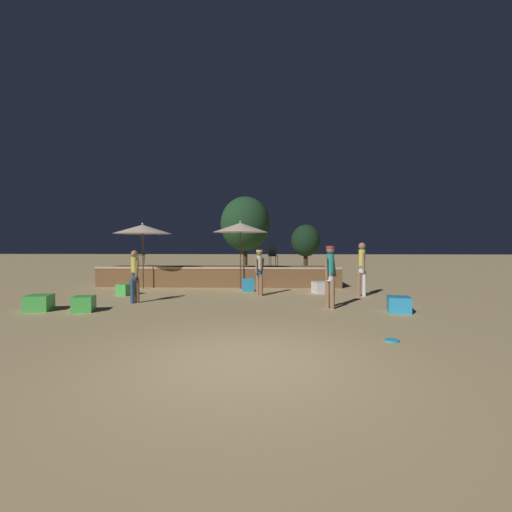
{
  "coord_description": "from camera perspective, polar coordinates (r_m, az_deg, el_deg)",
  "views": [
    {
      "loc": [
        0.44,
        -5.22,
        1.8
      ],
      "look_at": [
        0.0,
        5.1,
        1.47
      ],
      "focal_mm": 24.0,
      "sensor_mm": 36.0,
      "label": 1
    }
  ],
  "objects": [
    {
      "name": "bistro_chair_0",
      "position": [
        14.84,
        2.82,
        0.38
      ],
      "size": [
        0.42,
        0.43,
        0.9
      ],
      "rotation": [
        0.0,
        0.0,
        0.28
      ],
      "color": "#2D3338",
      "rests_on": "wooden_deck"
    },
    {
      "name": "person_0",
      "position": [
        12.52,
        17.22,
        -1.64
      ],
      "size": [
        0.31,
        0.51,
        1.88
      ],
      "rotation": [
        0.0,
        0.0,
        0.03
      ],
      "color": "#997051",
      "rests_on": "ground"
    },
    {
      "name": "bistro_chair_1",
      "position": [
        17.12,
        -18.42,
        0.49
      ],
      "size": [
        0.4,
        0.4,
        0.9
      ],
      "rotation": [
        0.0,
        0.0,
        4.77
      ],
      "color": "#1E4C47",
      "rests_on": "wooden_deck"
    },
    {
      "name": "cube_seat_2",
      "position": [
        9.98,
        22.72,
        -7.46
      ],
      "size": [
        0.67,
        0.67,
        0.42
      ],
      "rotation": [
        0.0,
        0.0,
        -0.21
      ],
      "color": "#2D9EDB",
      "rests_on": "ground"
    },
    {
      "name": "patio_umbrella_1",
      "position": [
        14.05,
        -2.62,
        4.74
      ],
      "size": [
        2.27,
        2.27,
        2.79
      ],
      "color": "brown",
      "rests_on": "ground"
    },
    {
      "name": "ground_plane",
      "position": [
        5.54,
        -2.36,
        -17.14
      ],
      "size": [
        120.0,
        120.0,
        0.0
      ],
      "primitive_type": "plane",
      "color": "tan"
    },
    {
      "name": "person_1",
      "position": [
        9.89,
        12.25,
        -2.75
      ],
      "size": [
        0.43,
        0.41,
        1.78
      ],
      "rotation": [
        0.0,
        0.0,
        2.33
      ],
      "color": "#997051",
      "rests_on": "ground"
    },
    {
      "name": "background_tree_0",
      "position": [
        22.19,
        -1.8,
        5.36
      ],
      "size": [
        3.18,
        3.18,
        4.91
      ],
      "color": "#3D2B1C",
      "rests_on": "ground"
    },
    {
      "name": "person_2",
      "position": [
        11.22,
        -19.57,
        -3.01
      ],
      "size": [
        0.41,
        0.37,
        1.64
      ],
      "rotation": [
        0.0,
        0.0,
        4.0
      ],
      "color": "#997051",
      "rests_on": "ground"
    },
    {
      "name": "cube_seat_1",
      "position": [
        10.41,
        -26.78,
        -7.14
      ],
      "size": [
        0.61,
        0.61,
        0.42
      ],
      "rotation": [
        0.0,
        0.0,
        0.23
      ],
      "color": "#4CC651",
      "rests_on": "ground"
    },
    {
      "name": "cube_seat_0",
      "position": [
        13.35,
        -1.34,
        -4.82
      ],
      "size": [
        0.51,
        0.51,
        0.5
      ],
      "rotation": [
        0.0,
        0.0,
        0.16
      ],
      "color": "#2D9EDB",
      "rests_on": "ground"
    },
    {
      "name": "patio_umbrella_0",
      "position": [
        14.73,
        -18.38,
        4.25
      ],
      "size": [
        2.3,
        2.3,
        2.7
      ],
      "color": "brown",
      "rests_on": "ground"
    },
    {
      "name": "wooden_deck",
      "position": [
        15.67,
        -5.83,
        -3.28
      ],
      "size": [
        10.41,
        2.56,
        0.87
      ],
      "color": "brown",
      "rests_on": "ground"
    },
    {
      "name": "cube_seat_4",
      "position": [
        11.16,
        -32.43,
        -6.6
      ],
      "size": [
        0.71,
        0.71,
        0.43
      ],
      "rotation": [
        0.0,
        0.0,
        0.21
      ],
      "color": "#4CC651",
      "rests_on": "ground"
    },
    {
      "name": "background_tree_1",
      "position": [
        22.95,
        8.29,
        2.51
      ],
      "size": [
        1.92,
        1.92,
        3.14
      ],
      "color": "#3D2B1C",
      "rests_on": "ground"
    },
    {
      "name": "cube_seat_3",
      "position": [
        13.19,
        -20.92,
        -5.23
      ],
      "size": [
        0.63,
        0.63,
        0.4
      ],
      "rotation": [
        0.0,
        0.0,
        -0.38
      ],
      "color": "#4CC651",
      "rests_on": "ground"
    },
    {
      "name": "frisbee_disc",
      "position": [
        7.05,
        21.7,
        -12.94
      ],
      "size": [
        0.26,
        0.26,
        0.03
      ],
      "color": "#33B2D8",
      "rests_on": "ground"
    },
    {
      "name": "person_3",
      "position": [
        12.09,
        0.58,
        -2.4
      ],
      "size": [
        0.36,
        0.39,
        1.63
      ],
      "rotation": [
        0.0,
        0.0,
        2.42
      ],
      "color": "#997051",
      "rests_on": "ground"
    },
    {
      "name": "cube_seat_5",
      "position": [
        13.05,
        10.73,
        -5.16
      ],
      "size": [
        0.67,
        0.67,
        0.42
      ],
      "rotation": [
        0.0,
        0.0,
        0.31
      ],
      "color": "white",
      "rests_on": "ground"
    }
  ]
}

